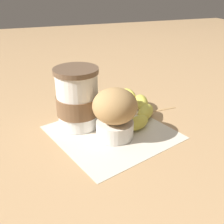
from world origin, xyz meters
name	(u,v)px	position (x,y,z in m)	size (l,w,h in m)	color
ground_plane	(112,132)	(0.00, 0.00, 0.00)	(3.00, 3.00, 0.00)	tan
paper_napkin	(112,132)	(0.00, 0.00, 0.00)	(0.23, 0.23, 0.00)	beige
coffee_cup	(78,99)	(-0.06, 0.05, 0.06)	(0.09, 0.09, 0.13)	white
muffin	(115,112)	(0.00, -0.02, 0.06)	(0.09, 0.09, 0.10)	white
banana	(139,107)	(0.09, 0.06, 0.02)	(0.11, 0.20, 0.03)	#D6CC4C
wooden_stirrer	(156,111)	(0.14, 0.06, 0.00)	(0.11, 0.01, 0.00)	tan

